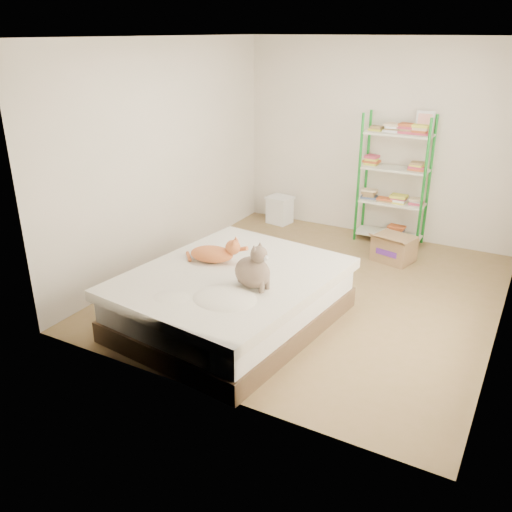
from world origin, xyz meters
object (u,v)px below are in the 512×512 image
Objects in this scene: shelf_unit at (394,177)px; cardboard_box at (394,248)px; white_bin at (280,210)px; grey_cat at (252,266)px; bed at (232,298)px; orange_cat at (212,252)px.

shelf_unit reaches higher than cardboard_box.
shelf_unit is 3.26× the size of cardboard_box.
grey_cat is at bearing -67.82° from white_bin.
white_bin is (-1.25, 3.06, -0.53)m from grey_cat.
shelf_unit reaches higher than bed.
bed is at bearing -41.76° from orange_cat.
cardboard_box is at bearing -68.95° from shelf_unit.
cardboard_box is at bearing -7.83° from grey_cat.
bed is 3.08m from shelf_unit.
bed reaches higher than cardboard_box.
cardboard_box is (1.26, 2.15, -0.47)m from orange_cat.
shelf_unit is (0.71, 2.93, 0.62)m from bed.
orange_cat is at bearing -77.34° from white_bin.
bed is 0.50m from orange_cat.
bed reaches higher than white_bin.
shelf_unit is at bearing 1.08° from white_bin.
orange_cat reaches higher than white_bin.
grey_cat is 0.77× the size of cardboard_box.
bed is 3.05m from white_bin.
orange_cat is 0.29× the size of shelf_unit.
white_bin is (-1.64, -0.03, -0.69)m from shelf_unit.
orange_cat reaches higher than cardboard_box.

